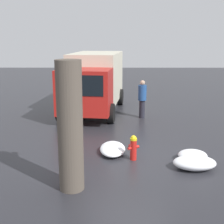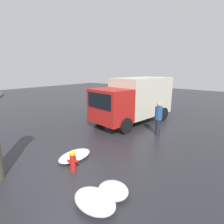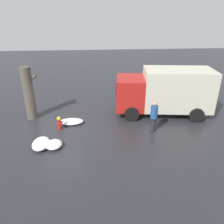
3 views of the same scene
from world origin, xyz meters
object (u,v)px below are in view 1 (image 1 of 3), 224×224
pedestrian (142,98)px  tree_trunk (70,126)px  fire_hydrant (133,147)px  delivery_truck (94,81)px

pedestrian → tree_trunk: bearing=127.2°
fire_hydrant → tree_trunk: (-1.94, 1.70, 1.25)m
fire_hydrant → pedestrian: pedestrian is taller
fire_hydrant → pedestrian: bearing=-40.9°
fire_hydrant → tree_trunk: bearing=106.0°
tree_trunk → delivery_truck: 8.55m
pedestrian → delivery_truck: bearing=26.5°
fire_hydrant → pedestrian: size_ratio=0.45×
tree_trunk → fire_hydrant: bearing=-41.1°
fire_hydrant → tree_trunk: 2.87m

